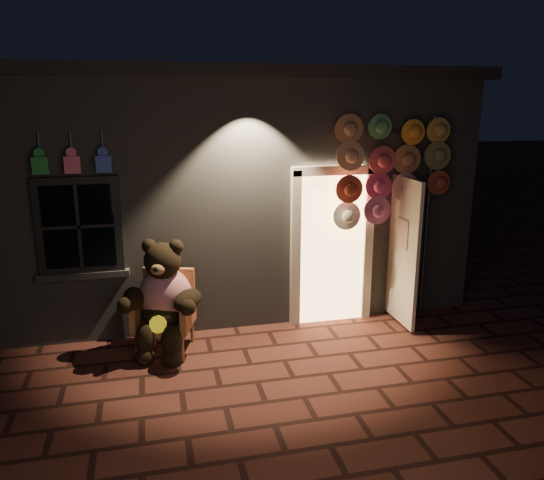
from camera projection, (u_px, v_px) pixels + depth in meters
name	position (u px, v px, depth m)	size (l,w,h in m)	color
ground	(257.00, 382.00, 5.88)	(60.00, 60.00, 0.00)	#5A2C22
shop_building	(210.00, 177.00, 9.19)	(7.30, 5.95, 3.51)	slate
wicker_armchair	(166.00, 311.00, 6.59)	(0.82, 0.79, 0.99)	#B58046
teddy_bear	(163.00, 299.00, 6.41)	(1.00, 0.92, 1.45)	#AF1229
hat_rack	(392.00, 167.00, 6.99)	(1.71, 0.22, 2.84)	#59595E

